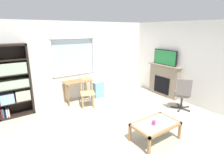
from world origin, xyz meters
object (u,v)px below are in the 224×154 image
(tv, at_px, (165,57))
(office_chair, at_px, (183,93))
(sippy_cup, at_px, (154,123))
(coffee_table, at_px, (155,125))
(bookshelf, at_px, (12,82))
(plastic_drawer_unit, at_px, (97,89))
(wooden_chair, at_px, (87,92))
(fireplace, at_px, (164,80))
(desk_under_window, at_px, (78,84))

(tv, bearing_deg, office_chair, -113.66)
(sippy_cup, bearing_deg, coffee_table, 10.66)
(bookshelf, distance_m, plastic_drawer_unit, 2.69)
(wooden_chair, xyz_separation_m, plastic_drawer_unit, (0.67, 0.57, -0.19))
(fireplace, height_order, coffee_table, fireplace)
(bookshelf, height_order, coffee_table, bookshelf)
(desk_under_window, distance_m, office_chair, 3.29)
(office_chair, bearing_deg, plastic_drawer_unit, 122.61)
(coffee_table, bearing_deg, fireplace, 36.68)
(desk_under_window, bearing_deg, coffee_table, -80.12)
(tv, xyz_separation_m, sippy_cup, (-2.37, -1.74, -0.96))
(wooden_chair, height_order, fireplace, fireplace)
(wooden_chair, distance_m, fireplace, 2.82)
(bookshelf, distance_m, sippy_cup, 3.84)
(desk_under_window, relative_size, coffee_table, 0.90)
(wooden_chair, relative_size, coffee_table, 0.89)
(wooden_chair, bearing_deg, sippy_cup, -81.89)
(bookshelf, height_order, wooden_chair, bookshelf)
(bookshelf, height_order, desk_under_window, bookshelf)
(plastic_drawer_unit, bearing_deg, wooden_chair, -139.94)
(bookshelf, relative_size, tv, 2.11)
(plastic_drawer_unit, bearing_deg, coffee_table, -94.84)
(desk_under_window, xyz_separation_m, fireplace, (2.82, -1.20, -0.03))
(sippy_cup, bearing_deg, tv, 36.23)
(fireplace, bearing_deg, tv, 180.00)
(plastic_drawer_unit, relative_size, tv, 0.59)
(tv, xyz_separation_m, office_chair, (-0.50, -1.15, -0.85))
(office_chair, height_order, sippy_cup, office_chair)
(coffee_table, distance_m, sippy_cup, 0.13)
(coffee_table, bearing_deg, sippy_cup, -169.34)
(wooden_chair, distance_m, plastic_drawer_unit, 0.90)
(fireplace, distance_m, office_chair, 1.26)
(fireplace, relative_size, coffee_table, 1.29)
(office_chair, xyz_separation_m, coffee_table, (-1.79, -0.57, -0.21))
(bookshelf, bearing_deg, desk_under_window, -3.40)
(plastic_drawer_unit, xyz_separation_m, fireplace, (2.06, -1.25, 0.29))
(tv, distance_m, office_chair, 1.52)
(bookshelf, xyz_separation_m, coffee_table, (2.35, -3.03, -0.62))
(plastic_drawer_unit, bearing_deg, fireplace, -31.34)
(desk_under_window, relative_size, plastic_drawer_unit, 1.63)
(fireplace, bearing_deg, bookshelf, 164.27)
(desk_under_window, distance_m, wooden_chair, 0.54)
(wooden_chair, height_order, tv, tv)
(coffee_table, bearing_deg, wooden_chair, 99.92)
(wooden_chair, distance_m, tv, 2.95)
(fireplace, relative_size, office_chair, 1.29)
(desk_under_window, distance_m, fireplace, 3.07)
(desk_under_window, relative_size, office_chair, 0.91)
(sippy_cup, bearing_deg, fireplace, 36.02)
(bookshelf, xyz_separation_m, wooden_chair, (1.93, -0.63, -0.50))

